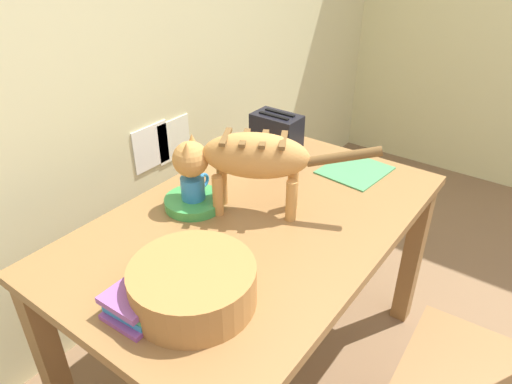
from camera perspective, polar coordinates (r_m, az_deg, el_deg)
wall_rear at (r=1.84m, az=-20.78°, el=17.78°), size 5.13×0.11×2.50m
dining_table at (r=1.62m, az=-0.00°, el=-5.72°), size 1.34×0.86×0.73m
cat at (r=1.51m, az=-1.37°, el=4.09°), size 0.37×0.61×0.29m
saucer_bowl at (r=1.63m, az=-7.60°, el=-1.21°), size 0.20×0.20×0.03m
coffee_mug at (r=1.61m, az=-7.65°, el=0.56°), size 0.12×0.08×0.08m
magazine at (r=1.89m, az=12.01°, el=2.63°), size 0.27×0.25×0.01m
book_stack at (r=1.25m, az=-13.97°, el=-12.72°), size 0.18×0.15×0.06m
wicker_basket at (r=1.23m, az=-7.72°, el=-11.12°), size 0.33×0.33×0.11m
toaster at (r=1.97m, az=2.51°, el=7.12°), size 0.12×0.20×0.18m
wooden_chair_far at (r=1.59m, az=27.16°, el=-20.12°), size 0.44×0.44×0.93m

